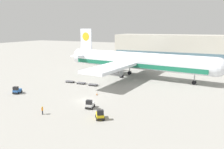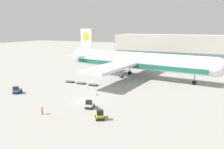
{
  "view_description": "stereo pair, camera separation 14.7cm",
  "coord_description": "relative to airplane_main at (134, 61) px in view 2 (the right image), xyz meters",
  "views": [
    {
      "loc": [
        27.11,
        -43.02,
        17.26
      ],
      "look_at": [
        0.82,
        13.19,
        4.0
      ],
      "focal_mm": 35.0,
      "sensor_mm": 36.0,
      "label": 1
    },
    {
      "loc": [
        27.24,
        -42.96,
        17.26
      ],
      "look_at": [
        0.82,
        13.19,
        4.0
      ],
      "focal_mm": 35.0,
      "sensor_mm": 36.0,
      "label": 2
    }
  ],
  "objects": [
    {
      "name": "ground_crew_near",
      "position": [
        -5.37,
        -40.55,
        -4.82
      ],
      "size": [
        0.34,
        0.53,
        1.74
      ],
      "rotation": [
        0.0,
        0.0,
        1.97
      ],
      "color": "black",
      "rests_on": "ground_plane"
    },
    {
      "name": "traffic_cone_near",
      "position": [
        -1.65,
        -24.38,
        -5.47
      ],
      "size": [
        0.4,
        0.4,
        0.75
      ],
      "color": "black",
      "rests_on": "ground_plane"
    },
    {
      "name": "airplane_main",
      "position": [
        0.0,
        0.0,
        0.0
      ],
      "size": [
        58.03,
        48.56,
        17.0
      ],
      "rotation": [
        0.0,
        0.0,
        -0.1
      ],
      "color": "silver",
      "rests_on": "ground_plane"
    },
    {
      "name": "baggage_tug_foreground",
      "position": [
        -21.86,
        -32.2,
        -4.96
      ],
      "size": [
        2.21,
        2.74,
        2.0
      ],
      "rotation": [
        0.0,
        0.0,
        -1.28
      ],
      "color": "#2D66B7",
      "rests_on": "ground_plane"
    },
    {
      "name": "baggage_tug_mid",
      "position": [
        6.37,
        -37.67,
        -4.96
      ],
      "size": [
        2.6,
        2.81,
        2.0
      ],
      "rotation": [
        0.0,
        0.0,
        -0.97
      ],
      "color": "yellow",
      "rests_on": "ground_plane"
    },
    {
      "name": "baggage_tug_far",
      "position": [
        1.58,
        -33.44,
        -4.96
      ],
      "size": [
        2.06,
        2.68,
        2.0
      ],
      "rotation": [
        0.0,
        0.0,
        -1.36
      ],
      "color": "silver",
      "rests_on": "ground_plane"
    },
    {
      "name": "baggage_dolly_second",
      "position": [
        -11.78,
        -16.31,
        -5.45
      ],
      "size": [
        3.75,
        1.69,
        0.48
      ],
      "rotation": [
        0.0,
        0.0,
        0.07
      ],
      "color": "#56565B",
      "rests_on": "ground_plane"
    },
    {
      "name": "baggage_dolly_lead",
      "position": [
        -16.16,
        -16.19,
        -5.45
      ],
      "size": [
        3.75,
        1.69,
        0.48
      ],
      "rotation": [
        0.0,
        0.0,
        0.07
      ],
      "color": "#56565B",
      "rests_on": "ground_plane"
    },
    {
      "name": "baggage_dolly_third",
      "position": [
        -7.4,
        -16.52,
        -5.45
      ],
      "size": [
        3.75,
        1.69,
        0.48
      ],
      "rotation": [
        0.0,
        0.0,
        0.07
      ],
      "color": "#56565B",
      "rests_on": "ground_plane"
    },
    {
      "name": "ground_plane",
      "position": [
        -1.93,
        -29.39,
        -5.84
      ],
      "size": [
        400.0,
        400.0,
        0.0
      ],
      "primitive_type": "plane",
      "color": "#9E9B93"
    },
    {
      "name": "terminal_building",
      "position": [
        23.65,
        39.32,
        1.15
      ],
      "size": [
        90.0,
        18.2,
        14.0
      ],
      "color": "#BCB7A8",
      "rests_on": "ground_plane"
    }
  ]
}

